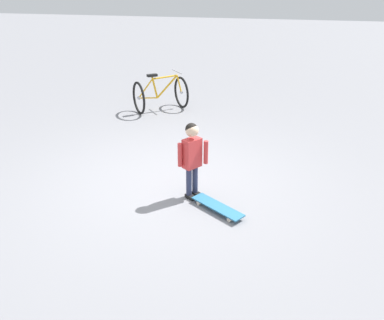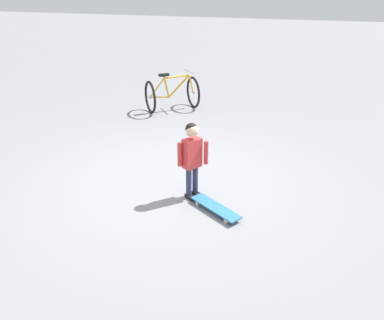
{
  "view_description": "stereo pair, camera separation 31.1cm",
  "coord_description": "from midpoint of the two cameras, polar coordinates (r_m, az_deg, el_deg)",
  "views": [
    {
      "loc": [
        1.48,
        -4.89,
        2.74
      ],
      "look_at": [
        0.43,
        -0.34,
        0.55
      ],
      "focal_mm": 36.68,
      "sensor_mm": 36.0,
      "label": 1
    },
    {
      "loc": [
        1.78,
        -4.81,
        2.74
      ],
      "look_at": [
        0.43,
        -0.34,
        0.55
      ],
      "focal_mm": 36.68,
      "sensor_mm": 36.0,
      "label": 2
    }
  ],
  "objects": [
    {
      "name": "ground_plane",
      "position": [
        5.8,
        -1.57,
        -3.07
      ],
      "size": [
        50.0,
        50.0,
        0.0
      ],
      "primitive_type": "plane",
      "color": "gray"
    },
    {
      "name": "skateboard",
      "position": [
        5.07,
        5.23,
        -6.95
      ],
      "size": [
        0.75,
        0.58,
        0.07
      ],
      "color": "teal",
      "rests_on": "ground"
    },
    {
      "name": "bicycle_near",
      "position": [
        8.83,
        -1.88,
        9.62
      ],
      "size": [
        1.28,
        1.23,
        0.85
      ],
      "color": "black",
      "rests_on": "ground"
    },
    {
      "name": "child_person",
      "position": [
        5.11,
        1.75,
        1.05
      ],
      "size": [
        0.37,
        0.28,
        1.06
      ],
      "color": "#2D3351",
      "rests_on": "ground"
    }
  ]
}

